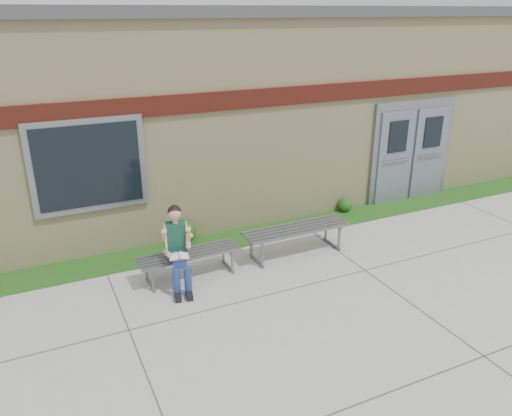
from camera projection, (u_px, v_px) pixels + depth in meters
ground at (332, 298)px, 7.67m from camera, size 80.00×80.00×0.00m
grass_strip at (259, 234)px, 9.85m from camera, size 16.00×0.80×0.02m
school_building at (198, 101)px, 11.92m from camera, size 16.20×6.22×4.20m
bench_left at (190, 258)px, 8.17m from camera, size 1.71×0.52×0.44m
bench_right at (296, 234)px, 8.94m from camera, size 1.97×0.56×0.51m
girl at (178, 247)px, 7.77m from camera, size 0.49×0.84×1.33m
shrub_mid at (184, 231)px, 9.40m from camera, size 0.44×0.44×0.44m
shrub_east at (345, 205)px, 10.87m from camera, size 0.30×0.30×0.30m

